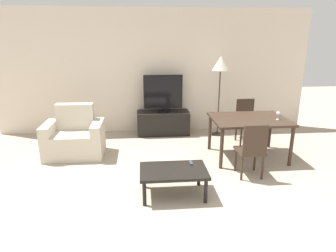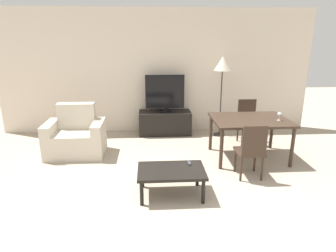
% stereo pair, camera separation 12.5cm
% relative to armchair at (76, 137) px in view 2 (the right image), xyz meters
% --- Properties ---
extents(ground_plane, '(18.00, 18.00, 0.00)m').
position_rel_armchair_xyz_m(ground_plane, '(1.54, -2.25, -0.32)').
color(ground_plane, tan).
extents(wall_back, '(6.94, 0.06, 2.70)m').
position_rel_armchair_xyz_m(wall_back, '(1.54, 1.40, 1.03)').
color(wall_back, beige).
rests_on(wall_back, ground_plane).
extents(armchair, '(1.04, 0.71, 0.92)m').
position_rel_armchair_xyz_m(armchair, '(0.00, 0.00, 0.00)').
color(armchair, beige).
rests_on(armchair, ground_plane).
extents(tv_stand, '(1.14, 0.48, 0.51)m').
position_rel_armchair_xyz_m(tv_stand, '(1.71, 1.09, -0.07)').
color(tv_stand, black).
rests_on(tv_stand, ground_plane).
extents(tv, '(0.84, 0.30, 0.81)m').
position_rel_armchair_xyz_m(tv, '(1.71, 1.08, 0.59)').
color(tv, black).
rests_on(tv, tv_stand).
extents(coffee_table, '(0.92, 0.60, 0.38)m').
position_rel_armchair_xyz_m(coffee_table, '(1.66, -1.60, 0.01)').
color(coffee_table, black).
rests_on(coffee_table, ground_plane).
extents(dining_table, '(1.32, 0.99, 0.73)m').
position_rel_armchair_xyz_m(dining_table, '(3.13, -0.37, 0.33)').
color(dining_table, '#38281E').
rests_on(dining_table, ground_plane).
extents(dining_chair_near, '(0.40, 0.40, 0.89)m').
position_rel_armchair_xyz_m(dining_chair_near, '(2.90, -1.18, 0.16)').
color(dining_chair_near, '#38281E').
rests_on(dining_chair_near, ground_plane).
extents(dining_chair_far, '(0.40, 0.40, 0.89)m').
position_rel_armchair_xyz_m(dining_chair_far, '(3.36, 0.43, 0.16)').
color(dining_chair_far, '#38281E').
rests_on(dining_chair_far, ground_plane).
extents(floor_lamp, '(0.35, 0.35, 1.72)m').
position_rel_armchair_xyz_m(floor_lamp, '(2.91, 0.91, 1.17)').
color(floor_lamp, black).
rests_on(floor_lamp, ground_plane).
extents(remote_primary, '(0.04, 0.15, 0.02)m').
position_rel_armchair_xyz_m(remote_primary, '(1.93, -1.41, 0.07)').
color(remote_primary, '#38383D').
rests_on(remote_primary, coffee_table).
extents(wine_glass_left, '(0.07, 0.07, 0.15)m').
position_rel_armchair_xyz_m(wine_glass_left, '(3.59, -0.51, 0.51)').
color(wine_glass_left, silver).
rests_on(wine_glass_left, dining_table).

